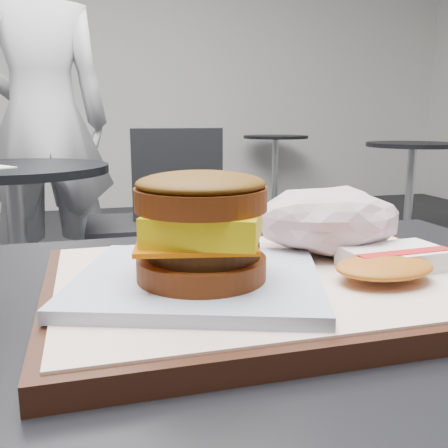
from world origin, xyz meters
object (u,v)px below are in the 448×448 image
(breakfast_sandwich, at_px, (201,240))
(hash_brown, at_px, (390,262))
(neighbor_chair, at_px, (151,214))
(patron, at_px, (42,122))
(serving_tray, at_px, (272,284))
(neighbor_table, at_px, (16,218))
(crumpled_wrapper, at_px, (328,220))

(breakfast_sandwich, distance_m, hash_brown, 0.17)
(neighbor_chair, xyz_separation_m, patron, (-0.45, 0.42, 0.40))
(serving_tray, distance_m, breakfast_sandwich, 0.09)
(breakfast_sandwich, xyz_separation_m, hash_brown, (0.17, -0.01, -0.03))
(serving_tray, relative_size, neighbor_chair, 0.43)
(serving_tray, bearing_deg, hash_brown, -16.71)
(breakfast_sandwich, relative_size, neighbor_table, 0.31)
(crumpled_wrapper, height_order, neighbor_table, crumpled_wrapper)
(neighbor_chair, bearing_deg, patron, 137.31)
(serving_tray, bearing_deg, neighbor_table, 104.54)
(breakfast_sandwich, bearing_deg, neighbor_chair, 84.21)
(breakfast_sandwich, relative_size, patron, 0.13)
(breakfast_sandwich, xyz_separation_m, neighbor_table, (-0.35, 1.63, -0.28))
(hash_brown, distance_m, patron, 2.26)
(serving_tray, xyz_separation_m, neighbor_chair, (0.11, 1.77, -0.27))
(neighbor_table, bearing_deg, breakfast_sandwich, -77.94)
(patron, bearing_deg, neighbor_table, 72.82)
(patron, bearing_deg, crumpled_wrapper, 91.19)
(hash_brown, height_order, neighbor_chair, neighbor_chair)
(breakfast_sandwich, distance_m, neighbor_chair, 1.83)
(hash_brown, bearing_deg, patron, 101.14)
(breakfast_sandwich, xyz_separation_m, crumpled_wrapper, (0.15, 0.08, -0.01))
(serving_tray, xyz_separation_m, neighbor_table, (-0.42, 1.60, -0.23))
(neighbor_table, bearing_deg, hash_brown, -72.57)
(crumpled_wrapper, bearing_deg, patron, 101.09)
(hash_brown, bearing_deg, serving_tray, 163.29)
(hash_brown, bearing_deg, breakfast_sandwich, 178.04)
(crumpled_wrapper, relative_size, patron, 0.08)
(hash_brown, xyz_separation_m, neighbor_chair, (0.02, 1.80, -0.29))
(serving_tray, height_order, hash_brown, hash_brown)
(crumpled_wrapper, bearing_deg, serving_tray, -146.29)
(neighbor_table, height_order, patron, patron)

